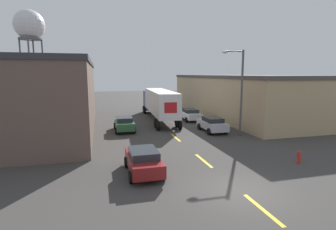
# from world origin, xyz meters

# --- Properties ---
(ground_plane) EXTENTS (160.00, 160.00, 0.00)m
(ground_plane) POSITION_xyz_m (0.00, 0.00, 0.00)
(ground_plane) COLOR #3D3A38
(road_centerline) EXTENTS (0.20, 16.29, 0.01)m
(road_centerline) POSITION_xyz_m (0.00, 4.92, 0.00)
(road_centerline) COLOR yellow
(road_centerline) RESTS_ON ground_plane
(warehouse_left) EXTENTS (13.93, 23.88, 7.15)m
(warehouse_left) POSITION_xyz_m (-14.30, 18.69, 3.58)
(warehouse_left) COLOR brown
(warehouse_left) RESTS_ON ground_plane
(warehouse_right) EXTENTS (12.87, 27.45, 5.69)m
(warehouse_right) POSITION_xyz_m (13.77, 22.50, 2.85)
(warehouse_right) COLOR tan
(warehouse_right) RESTS_ON ground_plane
(semi_truck) EXTENTS (3.42, 15.32, 3.84)m
(semi_truck) POSITION_xyz_m (0.63, 21.72, 2.32)
(semi_truck) COLOR navy
(semi_truck) RESTS_ON ground_plane
(parked_car_left_far) EXTENTS (2.00, 4.18, 1.49)m
(parked_car_left_far) POSITION_xyz_m (-4.34, 15.83, 0.79)
(parked_car_left_far) COLOR #2D5B38
(parked_car_left_far) RESTS_ON ground_plane
(parked_car_right_far) EXTENTS (2.00, 4.18, 1.49)m
(parked_car_right_far) POSITION_xyz_m (4.34, 19.94, 0.79)
(parked_car_right_far) COLOR silver
(parked_car_right_far) RESTS_ON ground_plane
(parked_car_left_near) EXTENTS (2.00, 4.18, 1.49)m
(parked_car_left_near) POSITION_xyz_m (-4.34, 3.71, 0.79)
(parked_car_left_near) COLOR maroon
(parked_car_left_near) RESTS_ON ground_plane
(parked_car_right_mid) EXTENTS (2.00, 4.18, 1.49)m
(parked_car_right_mid) POSITION_xyz_m (4.34, 13.19, 0.79)
(parked_car_right_mid) COLOR #B2B2B7
(parked_car_right_mid) RESTS_ON ground_plane
(water_tower) EXTENTS (5.37, 5.37, 17.39)m
(water_tower) POSITION_xyz_m (-18.57, 43.35, 14.43)
(water_tower) COLOR #47474C
(water_tower) RESTS_ON ground_plane
(street_lamp) EXTENTS (2.23, 0.32, 8.05)m
(street_lamp) POSITION_xyz_m (5.99, 10.97, 4.64)
(street_lamp) COLOR #4C4C51
(street_lamp) RESTS_ON ground_plane
(fire_hydrant) EXTENTS (0.22, 0.22, 0.86)m
(fire_hydrant) POSITION_xyz_m (5.88, 2.80, 0.43)
(fire_hydrant) COLOR red
(fire_hydrant) RESTS_ON ground_plane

